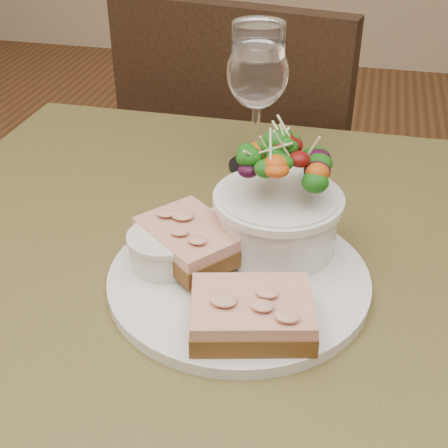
% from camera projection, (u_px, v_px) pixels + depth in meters
% --- Properties ---
extents(cafe_table, '(0.80, 0.80, 0.75)m').
position_uv_depth(cafe_table, '(232.00, 360.00, 0.67)').
color(cafe_table, '#443B1D').
rests_on(cafe_table, ground).
extents(chair_far, '(0.49, 0.49, 0.90)m').
position_uv_depth(chair_far, '(257.00, 261.00, 1.42)').
color(chair_far, black).
rests_on(chair_far, ground).
extents(dinner_plate, '(0.26, 0.26, 0.01)m').
position_uv_depth(dinner_plate, '(239.00, 279.00, 0.61)').
color(dinner_plate, silver).
rests_on(dinner_plate, cafe_table).
extents(sandwich_front, '(0.12, 0.10, 0.03)m').
position_uv_depth(sandwich_front, '(252.00, 314.00, 0.54)').
color(sandwich_front, '#452512').
rests_on(sandwich_front, dinner_plate).
extents(sandwich_back, '(0.13, 0.12, 0.03)m').
position_uv_depth(sandwich_back, '(190.00, 239.00, 0.62)').
color(sandwich_back, '#452512').
rests_on(sandwich_back, dinner_plate).
extents(ramekin, '(0.07, 0.07, 0.04)m').
position_uv_depth(ramekin, '(164.00, 248.00, 0.61)').
color(ramekin, silver).
rests_on(ramekin, dinner_plate).
extents(salad_bowl, '(0.12, 0.12, 0.13)m').
position_uv_depth(salad_bowl, '(279.00, 196.00, 0.62)').
color(salad_bowl, silver).
rests_on(salad_bowl, dinner_plate).
extents(garnish, '(0.05, 0.04, 0.02)m').
position_uv_depth(garnish, '(189.00, 221.00, 0.68)').
color(garnish, '#0B3B0A').
rests_on(garnish, dinner_plate).
extents(wine_glass, '(0.08, 0.08, 0.18)m').
position_uv_depth(wine_glass, '(257.00, 77.00, 0.76)').
color(wine_glass, white).
rests_on(wine_glass, cafe_table).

